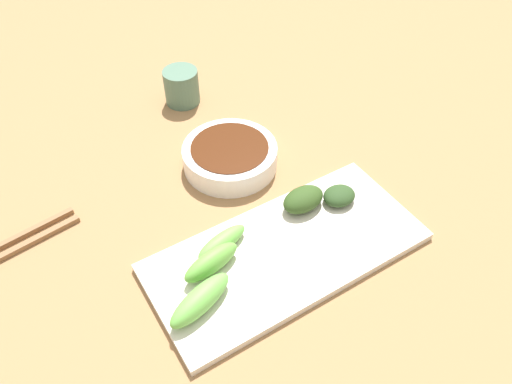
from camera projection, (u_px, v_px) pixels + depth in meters
The scene contains 9 objects.
tabletop at pixel (262, 215), 0.75m from camera, with size 2.10×2.10×0.02m, color #996F47.
sauce_bowl at pixel (230, 155), 0.79m from camera, with size 0.15×0.15×0.04m.
serving_plate at pixel (286, 252), 0.68m from camera, with size 0.17×0.37×0.01m, color silver.
broccoli_leafy_0 at pixel (303, 199), 0.72m from camera, with size 0.04×0.06×0.03m, color #2F4A1C.
broccoli_stalk_1 at pixel (211, 262), 0.64m from camera, with size 0.03×0.08×0.03m, color #65AE41.
broccoli_stalk_2 at pixel (222, 242), 0.67m from camera, with size 0.02×0.08×0.02m, color #6BBC49.
broccoli_leafy_3 at pixel (339, 196), 0.73m from camera, with size 0.04×0.05×0.02m, color #2A4420.
broccoli_stalk_4 at pixel (200, 300), 0.60m from camera, with size 0.03×0.10×0.03m, color #67B749.
tea_cup at pixel (182, 87), 0.91m from camera, with size 0.06×0.06×0.06m, color #4F725E.
Camera 1 is at (0.42, -0.27, 0.57)m, focal length 35.42 mm.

